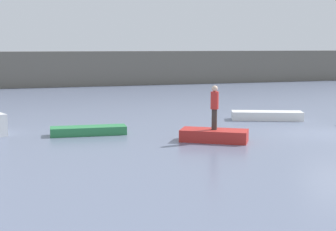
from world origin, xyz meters
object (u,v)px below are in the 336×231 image
Objects in this scene: rowboat_green at (88,131)px; rowboat_white at (267,116)px; person_red_shirt at (215,105)px; rowboat_red at (214,135)px.

rowboat_green is 0.89× the size of rowboat_white.
rowboat_green is 9.63m from rowboat_white.
person_red_shirt is at bearing -115.36° from rowboat_white.
rowboat_green is 5.50m from rowboat_red.
person_red_shirt is at bearing -29.02° from rowboat_green.
rowboat_white is (4.94, 4.60, -0.02)m from rowboat_red.
person_red_shirt is at bearing -58.07° from rowboat_red.
person_red_shirt is (0.00, -0.00, 1.23)m from rowboat_red.
rowboat_green is 5.65m from person_red_shirt.
rowboat_red is at bearing -29.02° from rowboat_green.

